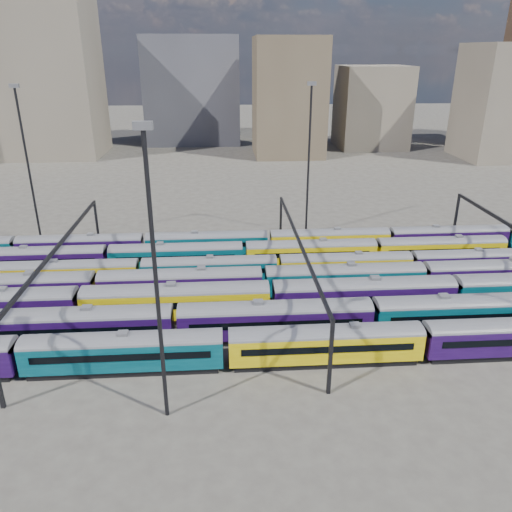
{
  "coord_description": "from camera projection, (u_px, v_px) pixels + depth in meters",
  "views": [
    {
      "loc": [
        0.46,
        -58.28,
        30.21
      ],
      "look_at": [
        5.0,
        7.27,
        3.0
      ],
      "focal_mm": 35.0,
      "sensor_mm": 36.0,
      "label": 1
    }
  ],
  "objects": [
    {
      "name": "ground",
      "position": [
        222.0,
        299.0,
        65.25
      ],
      "size": [
        500.0,
        500.0,
        0.0
      ],
      "primitive_type": "plane",
      "color": "#423E38",
      "rests_on": "ground"
    },
    {
      "name": "mast_3",
      "position": [
        309.0,
        155.0,
        82.98
      ],
      "size": [
        1.4,
        0.5,
        25.6
      ],
      "color": "black",
      "rests_on": "ground"
    },
    {
      "name": "rake_3",
      "position": [
        96.0,
        284.0,
        63.19
      ],
      "size": [
        127.15,
        3.1,
        5.22
      ],
      "color": "black",
      "rests_on": "ground"
    },
    {
      "name": "mast_1",
      "position": [
        27.0,
        162.0,
        78.27
      ],
      "size": [
        1.4,
        0.5,
        25.6
      ],
      "color": "black",
      "rests_on": "ground"
    },
    {
      "name": "rake_6",
      "position": [
        269.0,
        240.0,
        78.6
      ],
      "size": [
        115.98,
        2.83,
        4.75
      ],
      "color": "black",
      "rests_on": "ground"
    },
    {
      "name": "rake_2",
      "position": [
        79.0,
        301.0,
        58.46
      ],
      "size": [
        135.09,
        3.29,
        5.56
      ],
      "color": "black",
      "rests_on": "ground"
    },
    {
      "name": "gantry_2",
      "position": [
        299.0,
        249.0,
        63.29
      ],
      "size": [
        0.35,
        40.35,
        8.03
      ],
      "color": "black",
      "rests_on": "ground"
    },
    {
      "name": "rake_5",
      "position": [
        107.0,
        256.0,
        72.43
      ],
      "size": [
        118.88,
        2.9,
        4.88
      ],
      "color": "black",
      "rests_on": "ground"
    },
    {
      "name": "rake_0",
      "position": [
        423.0,
        337.0,
        51.75
      ],
      "size": [
        122.19,
        2.98,
        5.02
      ],
      "color": "black",
      "rests_on": "ground"
    },
    {
      "name": "rake_4",
      "position": [
        345.0,
        263.0,
        70.04
      ],
      "size": [
        94.49,
        2.77,
        4.65
      ],
      "color": "black",
      "rests_on": "ground"
    },
    {
      "name": "gantry_1",
      "position": [
        58.0,
        255.0,
        61.37
      ],
      "size": [
        0.35,
        40.35,
        8.03
      ],
      "color": "black",
      "rests_on": "ground"
    },
    {
      "name": "rake_1",
      "position": [
        175.0,
        320.0,
        54.62
      ],
      "size": [
        131.6,
        3.21,
        5.41
      ],
      "color": "black",
      "rests_on": "ground"
    },
    {
      "name": "mast_2",
      "position": [
        155.0,
        272.0,
        39.31
      ],
      "size": [
        1.4,
        0.5,
        25.6
      ],
      "color": "black",
      "rests_on": "ground"
    }
  ]
}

